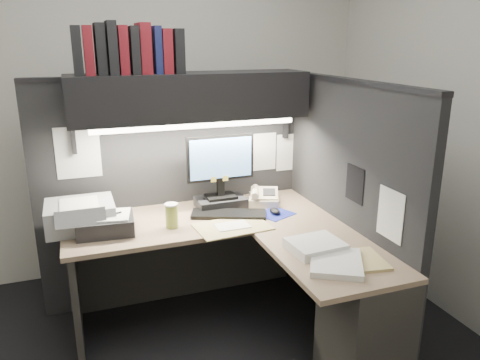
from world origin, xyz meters
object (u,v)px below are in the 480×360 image
Objects in this scene: telephone at (264,198)px; coffee_cup at (172,216)px; desk at (277,288)px; notebook_stack at (106,224)px; monitor at (221,179)px; keyboard at (229,214)px; overhead_shelf at (191,96)px; printer at (80,215)px.

coffee_cup is at bearing -140.75° from telephone.
coffee_cup is at bearing 138.95° from desk.
desk is at bearing -29.48° from notebook_stack.
monitor reaches higher than notebook_stack.
telephone is at bearing -7.28° from monitor.
keyboard is 0.79m from notebook_stack.
overhead_shelf is 0.79m from coffee_cup.
desk is 0.78m from coffee_cup.
telephone is at bearing -9.72° from overhead_shelf.
notebook_stack is (-0.79, -0.00, 0.04)m from keyboard.
keyboard is 3.39× the size of coffee_cup.
monitor reaches higher than keyboard.
telephone is (0.31, -0.04, -0.16)m from monitor.
desk is at bearing -81.17° from monitor.
keyboard is at bearing 9.49° from coffee_cup.
notebook_stack is at bearing -41.89° from printer.
overhead_shelf is 1.02m from printer.
coffee_cup reaches higher than telephone.
monitor is 0.49m from coffee_cup.
printer is 1.23× the size of notebook_stack.
telephone is (0.31, 0.15, 0.03)m from keyboard.
telephone reaches higher than keyboard.
printer reaches higher than desk.
coffee_cup is 0.36× the size of printer.
keyboard is at bearing -53.03° from overhead_shelf.
notebook_stack is (-0.79, -0.19, -0.15)m from monitor.
desk is at bearing -41.05° from coffee_cup.
printer is 0.19m from notebook_stack.
monitor is 1.25× the size of printer.
overhead_shelf is 0.97m from notebook_stack.
notebook_stack is at bearing -158.12° from keyboard.
notebook_stack reaches higher than telephone.
desk is 0.77m from telephone.
overhead_shelf is 0.60m from monitor.
desk is 1.10m from notebook_stack.
keyboard is at bearing 0.18° from notebook_stack.
desk is at bearing -54.81° from keyboard.
coffee_cup is 0.40m from notebook_stack.
monitor is 0.27m from keyboard.
telephone is 1.51× the size of coffee_cup.
printer is at bearing -156.43° from telephone.
monitor is 0.83m from notebook_stack.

